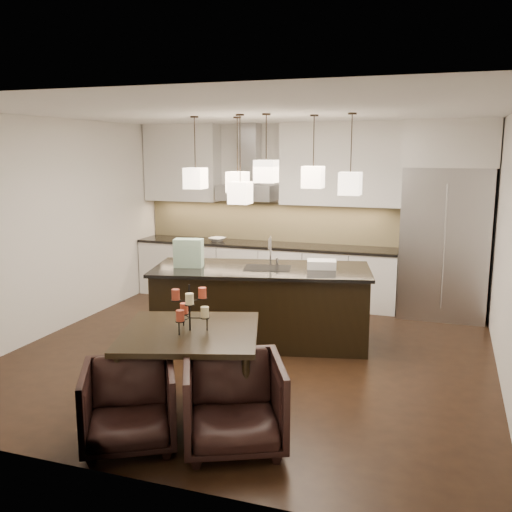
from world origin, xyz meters
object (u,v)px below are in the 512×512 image
(dining_table, at_px, (191,368))
(armchair_right, at_px, (234,404))
(refrigerator, at_px, (444,243))
(armchair_left, at_px, (129,406))
(island_body, at_px, (261,306))

(dining_table, xyz_separation_m, armchair_right, (0.65, -0.58, 0.00))
(dining_table, bearing_deg, armchair_right, -58.89)
(refrigerator, xyz_separation_m, dining_table, (-2.17, -3.88, -0.70))
(armchair_left, bearing_deg, island_body, 56.40)
(refrigerator, height_order, island_body, refrigerator)
(refrigerator, xyz_separation_m, armchair_right, (-1.52, -4.45, -0.70))
(refrigerator, bearing_deg, armchair_left, -116.32)
(armchair_right, bearing_deg, dining_table, 113.19)
(dining_table, xyz_separation_m, armchair_left, (-0.16, -0.83, -0.03))
(refrigerator, distance_m, dining_table, 4.50)
(dining_table, height_order, armchair_left, dining_table)
(island_body, distance_m, armchair_right, 2.62)
(island_body, height_order, armchair_right, island_body)
(island_body, xyz_separation_m, dining_table, (-0.05, -1.97, -0.08))
(refrigerator, xyz_separation_m, armchair_left, (-2.33, -4.71, -0.73))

